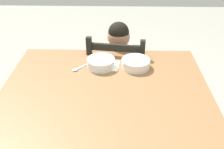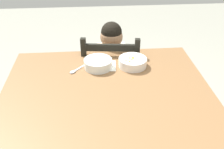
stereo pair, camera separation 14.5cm
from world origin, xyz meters
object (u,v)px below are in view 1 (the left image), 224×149
object	(u,v)px
dining_table	(106,103)
dining_chair	(117,82)
bowl_of_peas	(101,63)
bowl_of_carrots	(136,63)
child_figure	(118,63)
spoon	(78,69)

from	to	relation	value
dining_table	dining_chair	world-z (taller)	dining_chair
bowl_of_peas	bowl_of_carrots	world-z (taller)	bowl_of_peas
dining_table	dining_chair	size ratio (longest dim) A/B	1.36
child_figure	spoon	world-z (taller)	child_figure
dining_table	bowl_of_carrots	distance (m)	0.34
dining_table	bowl_of_peas	size ratio (longest dim) A/B	6.60
dining_chair	child_figure	world-z (taller)	child_figure
dining_chair	bowl_of_carrots	distance (m)	0.48
bowl_of_carrots	child_figure	bearing A→B (deg)	111.38
dining_table	bowl_of_carrots	size ratio (longest dim) A/B	6.52
dining_chair	bowl_of_carrots	world-z (taller)	dining_chair
bowl_of_peas	bowl_of_carrots	size ratio (longest dim) A/B	0.99
bowl_of_carrots	spoon	distance (m)	0.38
bowl_of_peas	spoon	distance (m)	0.16
dining_table	child_figure	xyz separation A→B (m)	(0.07, 0.54, -0.03)
dining_table	spoon	world-z (taller)	spoon
bowl_of_peas	bowl_of_carrots	bearing A→B (deg)	-0.01
bowl_of_carrots	spoon	size ratio (longest dim) A/B	1.59
bowl_of_peas	spoon	xyz separation A→B (m)	(-0.15, -0.04, -0.03)
dining_table	bowl_of_peas	xyz separation A→B (m)	(-0.04, 0.25, 0.14)
child_figure	spoon	bearing A→B (deg)	-129.06
child_figure	bowl_of_carrots	distance (m)	0.35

